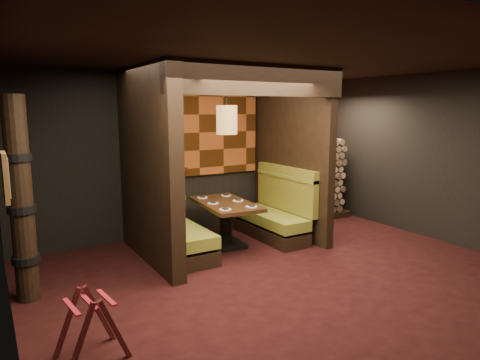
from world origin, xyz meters
name	(u,v)px	position (x,y,z in m)	size (l,w,h in m)	color
floor	(290,279)	(0.00, 0.00, -0.01)	(6.50, 5.50, 0.02)	black
ceiling	(294,57)	(0.00, 0.00, 2.86)	(6.50, 5.50, 0.02)	black
wall_back	(199,154)	(0.00, 2.76, 1.43)	(6.50, 0.02, 2.85)	black
wall_left	(3,201)	(-3.26, 0.00, 1.43)	(0.02, 5.50, 2.85)	black
wall_right	(447,158)	(3.26, 0.00, 1.43)	(0.02, 5.50, 2.85)	black
partition_left	(148,166)	(-1.35, 1.65, 1.43)	(0.20, 2.20, 2.85)	black
partition_right	(291,155)	(1.30, 1.70, 1.43)	(0.15, 2.10, 2.85)	black
header_beam	(261,80)	(-0.02, 0.70, 2.63)	(2.85, 0.18, 0.44)	black
tapa_back_panel	(199,132)	(-0.02, 2.71, 1.82)	(2.40, 0.06, 1.55)	#A34E1F
tapa_side_panel	(151,135)	(-1.23, 1.82, 1.85)	(0.04, 1.85, 1.45)	#A34E1F
lacquer_shelf	(171,170)	(-0.60, 2.65, 1.18)	(0.60, 0.12, 0.07)	#52130F
booth_bench_left	(175,230)	(-0.96, 1.65, 0.40)	(0.68, 1.60, 1.14)	black
booth_bench_right	(275,215)	(0.93, 1.65, 0.40)	(0.68, 1.60, 1.14)	black
dining_table	(226,216)	(-0.08, 1.63, 0.51)	(0.89, 1.47, 0.74)	black
place_settings	(226,202)	(-0.08, 1.63, 0.76)	(0.71, 1.18, 0.03)	white
pendant_lamp	(227,120)	(-0.08, 1.58, 2.07)	(0.33, 0.33, 1.01)	#A3783E
framed_picture	(6,177)	(-3.22, 0.10, 1.62)	(0.05, 0.36, 0.46)	olive
luggage_rack	(91,324)	(-2.67, -0.54, 0.33)	(0.65, 0.50, 0.66)	#471316
totem_column	(21,202)	(-3.05, 1.10, 1.19)	(0.31, 0.31, 2.40)	black
firewood_stack	(309,179)	(2.29, 2.35, 0.82)	(1.73, 0.70, 1.64)	black
mosaic_header	(300,125)	(2.29, 2.68, 1.92)	(1.83, 0.10, 0.56)	maroon
bay_front_post	(286,154)	(1.39, 1.96, 1.43)	(0.08, 0.08, 2.85)	black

